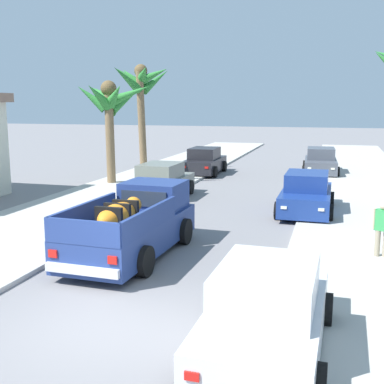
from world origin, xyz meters
The scene contains 14 objects.
ground_plane centered at (0.00, 0.00, 0.00)m, with size 160.00×160.00×0.00m, color slate.
sidewalk_left centered at (-5.38, 12.00, 0.06)m, with size 5.05×60.00×0.12m, color #B2AFA8.
sidewalk_right centered at (5.38, 12.00, 0.06)m, with size 5.05×60.00×0.12m, color #B2AFA8.
curb_left centered at (-4.26, 12.00, 0.05)m, with size 0.16×60.00×0.10m, color silver.
curb_right centered at (4.26, 12.00, 0.05)m, with size 0.16×60.00×0.10m, color silver.
pickup_truck centered at (-1.17, 4.31, 0.81)m, with size 2.36×5.28×1.80m.
car_left_near centered at (3.24, 21.75, 0.71)m, with size 2.17×4.32×1.54m.
car_right_near centered at (3.05, -0.19, 0.71)m, with size 2.10×4.29×1.54m.
car_left_mid centered at (3.05, 10.88, 0.71)m, with size 2.03×4.26×1.54m.
car_right_mid centered at (-3.29, 20.02, 0.71)m, with size 2.06×4.27×1.54m.
car_left_far centered at (-3.18, 12.15, 0.71)m, with size 2.07×4.28×1.54m.
palm_tree_left_fore centered at (-6.90, 19.26, 5.06)m, with size 3.21×4.07×6.30m.
palm_tree_right_mid centered at (-6.76, 14.96, 4.13)m, with size 3.85×4.01×5.20m.
pedestrian centered at (5.28, 5.55, 0.91)m, with size 0.57×0.35×1.59m.
Camera 1 is at (3.97, -7.82, 4.08)m, focal length 46.23 mm.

